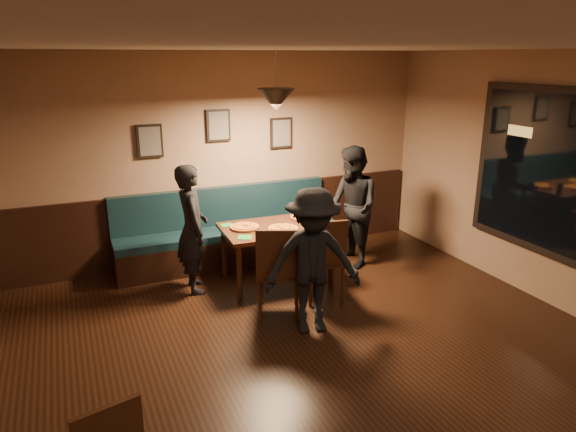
% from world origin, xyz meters
% --- Properties ---
extents(floor, '(7.00, 7.00, 0.00)m').
position_xyz_m(floor, '(0.00, 0.00, 0.00)').
color(floor, black).
rests_on(floor, ground).
extents(ceiling, '(7.00, 7.00, 0.00)m').
position_xyz_m(ceiling, '(0.00, 0.00, 2.80)').
color(ceiling, silver).
rests_on(ceiling, ground).
extents(wall_back, '(6.00, 0.00, 6.00)m').
position_xyz_m(wall_back, '(0.00, 3.50, 1.40)').
color(wall_back, '#8C704F').
rests_on(wall_back, ground).
extents(wainscot, '(5.88, 0.06, 1.00)m').
position_xyz_m(wainscot, '(0.00, 3.47, 0.50)').
color(wainscot, black).
rests_on(wainscot, ground).
extents(booth_bench, '(3.00, 0.60, 1.00)m').
position_xyz_m(booth_bench, '(0.00, 3.20, 0.50)').
color(booth_bench, '#0F232D').
rests_on(booth_bench, ground).
extents(window_frame, '(0.06, 2.56, 1.86)m').
position_xyz_m(window_frame, '(2.96, 0.50, 1.50)').
color(window_frame, black).
rests_on(window_frame, wall_right).
extents(window_glass, '(0.00, 2.40, 2.40)m').
position_xyz_m(window_glass, '(2.93, 0.50, 1.50)').
color(window_glass, black).
rests_on(window_glass, wall_right).
extents(picture_left, '(0.32, 0.04, 0.42)m').
position_xyz_m(picture_left, '(-0.90, 3.47, 1.70)').
color(picture_left, black).
rests_on(picture_left, wall_back).
extents(picture_center, '(0.32, 0.04, 0.42)m').
position_xyz_m(picture_center, '(0.00, 3.47, 1.85)').
color(picture_center, black).
rests_on(picture_center, wall_back).
extents(picture_right, '(0.32, 0.04, 0.42)m').
position_xyz_m(picture_right, '(0.90, 3.47, 1.70)').
color(picture_right, black).
rests_on(picture_right, wall_back).
extents(pendant_lamp, '(0.44, 0.44, 0.25)m').
position_xyz_m(pendant_lamp, '(0.39, 2.41, 2.25)').
color(pendant_lamp, black).
rests_on(pendant_lamp, ceiling).
extents(dining_table, '(1.37, 0.92, 0.72)m').
position_xyz_m(dining_table, '(0.39, 2.41, 0.36)').
color(dining_table, black).
rests_on(dining_table, floor).
extents(chair_near_left, '(0.60, 0.60, 1.04)m').
position_xyz_m(chair_near_left, '(0.07, 1.59, 0.52)').
color(chair_near_left, black).
rests_on(chair_near_left, floor).
extents(chair_near_right, '(0.52, 0.52, 1.01)m').
position_xyz_m(chair_near_right, '(0.68, 1.73, 0.50)').
color(chair_near_right, black).
rests_on(chair_near_right, floor).
extents(diner_left, '(0.41, 0.59, 1.55)m').
position_xyz_m(diner_left, '(-0.63, 2.56, 0.78)').
color(diner_left, black).
rests_on(diner_left, floor).
extents(diner_right, '(0.67, 0.83, 1.62)m').
position_xyz_m(diner_right, '(1.50, 2.49, 0.81)').
color(diner_right, black).
rests_on(diner_right, floor).
extents(diner_front, '(1.08, 0.77, 1.52)m').
position_xyz_m(diner_front, '(0.24, 1.11, 0.76)').
color(diner_front, black).
rests_on(diner_front, floor).
extents(pizza_a, '(0.44, 0.44, 0.04)m').
position_xyz_m(pizza_a, '(-0.00, 2.49, 0.74)').
color(pizza_a, gold).
rests_on(pizza_a, dining_table).
extents(pizza_b, '(0.47, 0.47, 0.04)m').
position_xyz_m(pizza_b, '(0.40, 2.24, 0.74)').
color(pizza_b, orange).
rests_on(pizza_b, dining_table).
extents(pizza_c, '(0.46, 0.46, 0.04)m').
position_xyz_m(pizza_c, '(0.83, 2.56, 0.74)').
color(pizza_c, orange).
rests_on(pizza_c, dining_table).
extents(soda_glass, '(0.08, 0.08, 0.16)m').
position_xyz_m(soda_glass, '(0.93, 2.13, 0.80)').
color(soda_glass, black).
rests_on(soda_glass, dining_table).
extents(tabasco_bottle, '(0.03, 0.03, 0.11)m').
position_xyz_m(tabasco_bottle, '(0.89, 2.33, 0.77)').
color(tabasco_bottle, '#8D040B').
rests_on(tabasco_bottle, dining_table).
extents(napkin_a, '(0.15, 0.15, 0.01)m').
position_xyz_m(napkin_a, '(-0.16, 2.69, 0.72)').
color(napkin_a, '#1F7626').
rests_on(napkin_a, dining_table).
extents(napkin_b, '(0.22, 0.22, 0.01)m').
position_xyz_m(napkin_b, '(-0.11, 2.17, 0.72)').
color(napkin_b, '#217E27').
rests_on(napkin_b, dining_table).
extents(cutlery_set, '(0.16, 0.09, 0.00)m').
position_xyz_m(cutlery_set, '(0.39, 2.07, 0.72)').
color(cutlery_set, silver).
rests_on(cutlery_set, dining_table).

